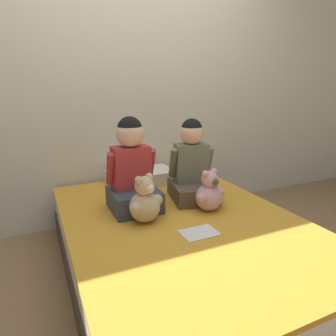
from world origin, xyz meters
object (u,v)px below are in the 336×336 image
teddy_bear_held_by_right_child (209,193)px  sign_card (200,232)px  bed (182,246)px  child_on_right (192,167)px  teddy_bear_held_by_left_child (145,202)px  child_on_left (132,170)px  pillow_at_headboard (141,177)px

teddy_bear_held_by_right_child → sign_card: (-0.22, -0.26, -0.12)m
bed → teddy_bear_held_by_right_child: 0.39m
child_on_right → teddy_bear_held_by_left_child: size_ratio=1.95×
teddy_bear_held_by_left_child → child_on_left: bearing=66.5°
pillow_at_headboard → sign_card: (0.00, -1.00, -0.05)m
pillow_at_headboard → sign_card: 1.00m
child_on_left → teddy_bear_held_by_right_child: (0.46, -0.25, -0.15)m
bed → teddy_bear_held_by_right_child: (0.23, 0.05, 0.32)m
child_on_left → teddy_bear_held_by_left_child: 0.28m
child_on_left → sign_card: (0.23, -0.51, -0.27)m
child_on_left → bed: bearing=-52.4°
pillow_at_headboard → teddy_bear_held_by_right_child: bearing=-73.1°
child_on_left → sign_card: child_on_left is taller
child_on_right → teddy_bear_held_by_right_child: (-0.01, -0.26, -0.12)m
teddy_bear_held_by_left_child → child_on_right: bearing=3.7°
child_on_left → child_on_right: bearing=0.3°
teddy_bear_held_by_right_child → pillow_at_headboard: size_ratio=0.52×
teddy_bear_held_by_left_child → bed: bearing=-39.1°
child_on_left → child_on_right: size_ratio=1.06×
child_on_right → pillow_at_headboard: bearing=126.9°
teddy_bear_held_by_left_child → pillow_at_headboard: (0.23, 0.72, -0.07)m
bed → teddy_bear_held_by_left_child: 0.40m
teddy_bear_held_by_right_child → sign_card: 0.36m
pillow_at_headboard → child_on_right: bearing=-64.5°
child_on_left → teddy_bear_held_by_right_child: 0.54m
teddy_bear_held_by_left_child → teddy_bear_held_by_right_child: 0.46m
sign_card → child_on_left: bearing=114.5°
pillow_at_headboard → sign_card: bearing=-89.8°
bed → child_on_left: 0.60m
bed → sign_card: 0.29m
child_on_left → teddy_bear_held_by_right_child: bearing=-29.0°
child_on_right → teddy_bear_held_by_left_child: bearing=-141.1°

